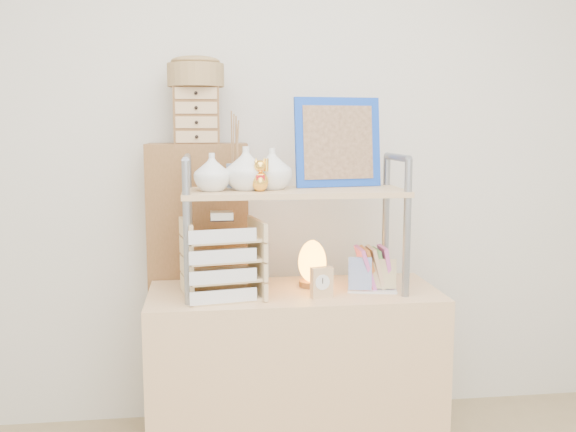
% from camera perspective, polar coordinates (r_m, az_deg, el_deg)
% --- Properties ---
extents(room_shell, '(3.42, 3.41, 2.61)m').
position_cam_1_polar(room_shell, '(1.82, 4.26, 16.40)').
color(room_shell, silver).
rests_on(room_shell, ground).
extents(desk, '(1.20, 0.50, 0.75)m').
position_cam_1_polar(desk, '(2.80, 0.53, -14.08)').
color(desk, tan).
rests_on(desk, ground).
extents(cabinet, '(0.46, 0.25, 1.35)m').
position_cam_1_polar(cabinet, '(3.03, -7.83, -6.44)').
color(cabinet, brown).
rests_on(cabinet, ground).
extents(hutch, '(0.90, 0.34, 0.80)m').
position_cam_1_polar(hutch, '(2.61, -0.58, 2.98)').
color(hutch, gray).
rests_on(hutch, desk).
extents(letter_tray, '(0.32, 0.31, 0.35)m').
position_cam_1_polar(letter_tray, '(2.56, -5.85, -4.20)').
color(letter_tray, tan).
rests_on(letter_tray, desk).
extents(salt_lamp, '(0.13, 0.12, 0.20)m').
position_cam_1_polar(salt_lamp, '(2.73, 2.16, -4.19)').
color(salt_lamp, brown).
rests_on(salt_lamp, desk).
extents(desk_clock, '(0.09, 0.06, 0.12)m').
position_cam_1_polar(desk_clock, '(2.57, 3.01, -5.92)').
color(desk_clock, tan).
rests_on(desk_clock, desk).
extents(postcard_stand, '(0.21, 0.10, 0.14)m').
position_cam_1_polar(postcard_stand, '(2.67, 7.47, -5.84)').
color(postcard_stand, white).
rests_on(postcard_stand, desk).
extents(drawer_chest, '(0.20, 0.16, 0.25)m').
position_cam_1_polar(drawer_chest, '(2.92, -8.14, 8.85)').
color(drawer_chest, brown).
rests_on(drawer_chest, cabinet).
extents(woven_basket, '(0.25, 0.25, 0.10)m').
position_cam_1_polar(woven_basket, '(2.93, -8.21, 12.28)').
color(woven_basket, olive).
rests_on(woven_basket, drawer_chest).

